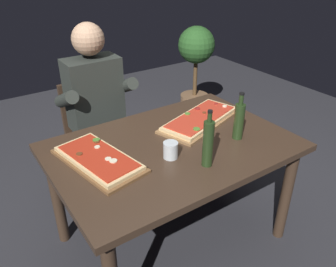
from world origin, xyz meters
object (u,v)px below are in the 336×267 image
Objects in this scene: pizza_rectangular_left at (98,159)px; wine_bottle_dark at (239,120)px; pizza_rectangular_front at (200,119)px; seated_diner at (98,107)px; potted_plant_corner at (196,66)px; tumbler_near_camera at (171,151)px; dining_table at (173,158)px; oil_bottle_amber at (208,143)px; diner_chair at (95,131)px.

pizza_rectangular_left is 1.99× the size of wine_bottle_dark.
seated_diner is at bearing 127.90° from pizza_rectangular_front.
potted_plant_corner reaches higher than pizza_rectangular_front.
tumbler_near_camera is at bearing -86.08° from seated_diner.
wine_bottle_dark is 1.81m from potted_plant_corner.
seated_diner reaches higher than pizza_rectangular_left.
tumbler_near_camera reaches higher than pizza_rectangular_front.
pizza_rectangular_front is at bearing 99.64° from wine_bottle_dark.
pizza_rectangular_left is at bearing -174.97° from pizza_rectangular_front.
pizza_rectangular_left reaches higher than dining_table.
tumbler_near_camera is at bearing -27.14° from pizza_rectangular_left.
oil_bottle_amber reaches higher than tumbler_near_camera.
diner_chair is at bearing 69.67° from pizza_rectangular_left.
diner_chair is at bearing 122.95° from pizza_rectangular_front.
wine_bottle_dark is at bearing -120.39° from potted_plant_corner.
seated_diner is at bearing -155.25° from potted_plant_corner.
diner_chair is (-0.18, 1.13, -0.39)m from oil_bottle_amber.
oil_bottle_amber is 3.45× the size of tumbler_near_camera.
potted_plant_corner is at bearing 52.63° from pizza_rectangular_front.
pizza_rectangular_front is 0.77× the size of diner_chair.
seated_diner is (-0.06, 0.84, -0.04)m from tumbler_near_camera.
pizza_rectangular_front is at bearing -57.05° from diner_chair.
pizza_rectangular_front is at bearing 31.02° from tumbler_near_camera.
oil_bottle_amber reaches higher than diner_chair.
seated_diner reaches higher than potted_plant_corner.
potted_plant_corner is at bearing 20.64° from diner_chair.
potted_plant_corner is at bearing 24.75° from seated_diner.
seated_diner reaches higher than pizza_rectangular_front.
dining_table is 0.76m from seated_diner.
pizza_rectangular_left is 0.84m from wine_bottle_dark.
tumbler_near_camera reaches higher than pizza_rectangular_left.
diner_chair is (-0.06, 0.96, -0.29)m from tumbler_near_camera.
wine_bottle_dark is 0.34× the size of diner_chair.
diner_chair is 0.83× the size of potted_plant_corner.
wine_bottle_dark is 0.22× the size of seated_diner.
potted_plant_corner is (1.25, 1.67, -0.26)m from oil_bottle_amber.
dining_table is 1.61× the size of diner_chair.
wine_bottle_dark is at bearing -22.93° from dining_table.
wine_bottle_dark is 1.19m from diner_chair.
seated_diner is (-0.15, 0.74, 0.10)m from dining_table.
diner_chair is 1.53m from potted_plant_corner.
pizza_rectangular_left is at bearing 164.27° from wine_bottle_dark.
diner_chair is at bearing 90.00° from seated_diner.
tumbler_near_camera is 0.85m from seated_diner.
oil_bottle_amber is (0.03, -0.28, 0.23)m from dining_table.
wine_bottle_dark is at bearing -15.73° from pizza_rectangular_left.
wine_bottle_dark reaches higher than dining_table.
pizza_rectangular_left is 0.39m from tumbler_near_camera.
potted_plant_corner reaches higher than diner_chair.
dining_table is at bearing -156.54° from pizza_rectangular_front.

